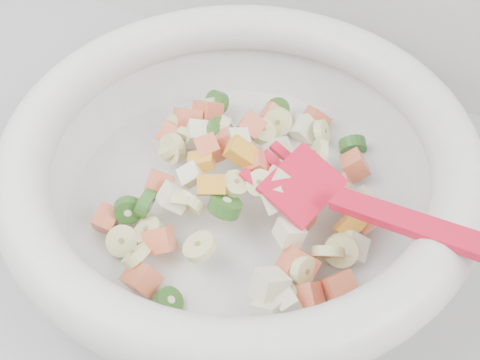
% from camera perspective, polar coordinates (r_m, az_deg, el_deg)
% --- Properties ---
extents(mixing_bowl, '(0.46, 0.39, 0.14)m').
position_cam_1_polar(mixing_bowl, '(0.50, 0.05, 0.84)').
color(mixing_bowl, silver).
rests_on(mixing_bowl, counter).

